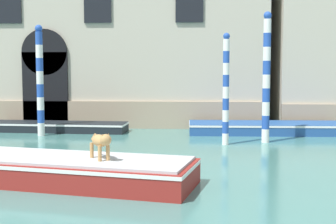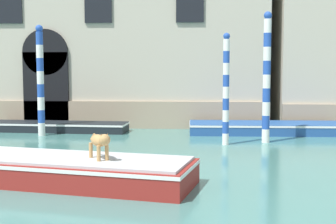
% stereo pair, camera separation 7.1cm
% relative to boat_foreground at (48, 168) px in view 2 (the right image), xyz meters
% --- Properties ---
extents(boat_foreground, '(7.13, 3.33, 0.62)m').
position_rel_boat_foreground_xyz_m(boat_foreground, '(0.00, 0.00, 0.00)').
color(boat_foreground, maroon).
rests_on(boat_foreground, ground_plane).
extents(dog_on_deck, '(0.61, 0.83, 0.63)m').
position_rel_boat_foreground_xyz_m(dog_on_deck, '(1.31, -0.36, 0.70)').
color(dog_on_deck, tan).
rests_on(dog_on_deck, boat_foreground).
extents(boat_moored_near_palazzo, '(6.02, 1.74, 0.40)m').
position_rel_boat_foreground_xyz_m(boat_moored_near_palazzo, '(-2.41, 8.77, -0.12)').
color(boat_moored_near_palazzo, black).
rests_on(boat_moored_near_palazzo, ground_plane).
extents(boat_moored_far, '(6.31, 1.98, 0.44)m').
position_rel_boat_foreground_xyz_m(boat_moored_far, '(6.34, 8.66, -0.09)').
color(boat_moored_far, '#234C8C').
rests_on(boat_moored_far, ground_plane).
extents(mooring_pole_0, '(0.23, 0.23, 3.88)m').
position_rel_boat_foreground_xyz_m(mooring_pole_0, '(4.49, 5.65, 1.63)').
color(mooring_pole_0, white).
rests_on(mooring_pole_0, ground_plane).
extents(mooring_pole_1, '(0.28, 0.28, 4.36)m').
position_rel_boat_foreground_xyz_m(mooring_pole_1, '(-2.67, 7.50, 1.87)').
color(mooring_pole_1, white).
rests_on(mooring_pole_1, ground_plane).
extents(mooring_pole_2, '(0.28, 0.28, 4.66)m').
position_rel_boat_foreground_xyz_m(mooring_pole_2, '(5.97, 6.25, 2.02)').
color(mooring_pole_2, white).
rests_on(mooring_pole_2, ground_plane).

